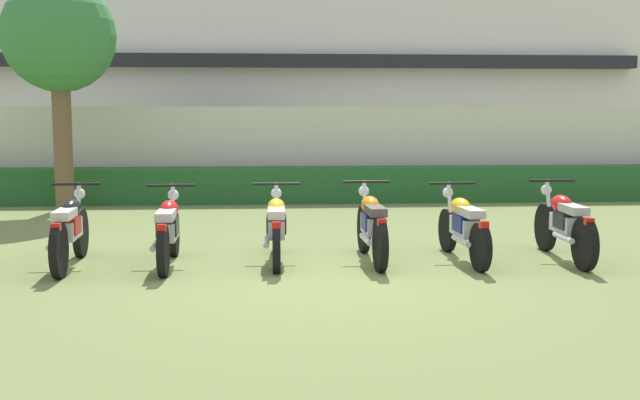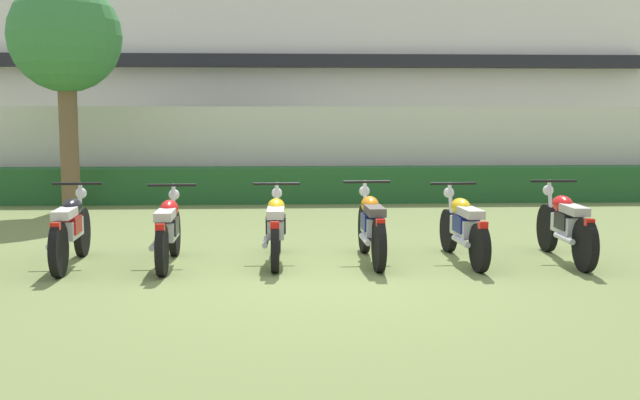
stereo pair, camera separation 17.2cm
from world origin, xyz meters
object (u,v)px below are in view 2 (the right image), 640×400
at_px(parked_car, 214,149).
at_px(tree_near_inspector, 65,39).
at_px(motorcycle_in_row_3, 371,225).
at_px(motorcycle_in_row_1, 168,229).
at_px(motorcycle_in_row_2, 276,227).
at_px(motorcycle_in_row_4, 463,226).
at_px(motorcycle_in_row_0, 70,229).
at_px(motorcycle_in_row_5, 565,225).

bearing_deg(parked_car, tree_near_inspector, -112.59).
xyz_separation_m(parked_car, motorcycle_in_row_3, (2.82, -9.82, -0.48)).
height_order(motorcycle_in_row_1, motorcycle_in_row_3, motorcycle_in_row_3).
bearing_deg(motorcycle_in_row_2, motorcycle_in_row_1, 97.37).
bearing_deg(parked_car, motorcycle_in_row_4, -63.85).
relative_size(motorcycle_in_row_1, motorcycle_in_row_3, 0.98).
distance_m(motorcycle_in_row_1, motorcycle_in_row_2, 1.30).
distance_m(tree_near_inspector, motorcycle_in_row_2, 7.11).
distance_m(parked_car, motorcycle_in_row_2, 9.92).
bearing_deg(parked_car, motorcycle_in_row_0, -90.38).
height_order(parked_car, motorcycle_in_row_4, parked_car).
xyz_separation_m(motorcycle_in_row_1, motorcycle_in_row_5, (4.87, 0.03, 0.01)).
xyz_separation_m(parked_car, motorcycle_in_row_0, (-0.80, -9.91, -0.48)).
relative_size(tree_near_inspector, motorcycle_in_row_3, 2.33).
relative_size(parked_car, motorcycle_in_row_0, 2.47).
relative_size(tree_near_inspector, motorcycle_in_row_2, 2.35).
height_order(tree_near_inspector, motorcycle_in_row_4, tree_near_inspector).
height_order(motorcycle_in_row_0, motorcycle_in_row_4, motorcycle_in_row_0).
bearing_deg(motorcycle_in_row_3, motorcycle_in_row_4, -93.79).
xyz_separation_m(motorcycle_in_row_1, motorcycle_in_row_3, (2.47, 0.10, 0.01)).
relative_size(tree_near_inspector, motorcycle_in_row_1, 2.37).
xyz_separation_m(motorcycle_in_row_2, motorcycle_in_row_4, (2.31, -0.09, -0.00)).
distance_m(motorcycle_in_row_4, motorcycle_in_row_5, 1.27).
bearing_deg(motorcycle_in_row_2, tree_near_inspector, 37.57).
bearing_deg(tree_near_inspector, motorcycle_in_row_0, -74.50).
distance_m(motorcycle_in_row_3, motorcycle_in_row_4, 1.14).
relative_size(parked_car, motorcycle_in_row_3, 2.51).
bearing_deg(motorcycle_in_row_1, motorcycle_in_row_3, -89.14).
height_order(tree_near_inspector, motorcycle_in_row_2, tree_near_inspector).
height_order(motorcycle_in_row_2, motorcycle_in_row_5, motorcycle_in_row_5).
distance_m(tree_near_inspector, motorcycle_in_row_5, 9.64).
height_order(motorcycle_in_row_2, motorcycle_in_row_4, same).
height_order(parked_car, motorcycle_in_row_1, parked_car).
relative_size(tree_near_inspector, motorcycle_in_row_5, 2.23).
height_order(motorcycle_in_row_1, motorcycle_in_row_5, motorcycle_in_row_5).
bearing_deg(motorcycle_in_row_4, tree_near_inspector, 46.33).
xyz_separation_m(parked_car, motorcycle_in_row_2, (1.65, -9.77, -0.50)).
xyz_separation_m(tree_near_inspector, motorcycle_in_row_0, (1.49, -5.38, -2.74)).
bearing_deg(motorcycle_in_row_0, motorcycle_in_row_4, -92.56).
bearing_deg(motorcycle_in_row_3, motorcycle_in_row_1, 90.75).
distance_m(motorcycle_in_row_2, motorcycle_in_row_4, 2.31).
xyz_separation_m(parked_car, motorcycle_in_row_1, (0.36, -9.92, -0.49)).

